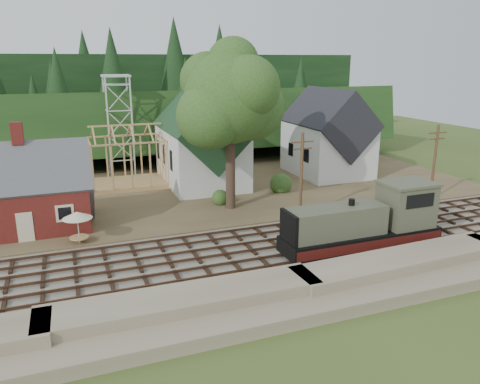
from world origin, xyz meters
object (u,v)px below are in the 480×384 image
object	(u,v)px
car_blue	(72,219)
car_red	(356,174)
locomotive	(367,224)
patio_set	(77,217)

from	to	relation	value
car_blue	car_red	distance (m)	33.08
locomotive	car_red	distance (m)	22.12
car_red	patio_set	xyz separation A→B (m)	(-32.23, -9.95, 1.62)
car_blue	patio_set	size ratio (longest dim) A/B	1.29
patio_set	car_red	bearing A→B (deg)	17.15
locomotive	car_red	world-z (taller)	locomotive
locomotive	car_blue	distance (m)	24.62
locomotive	car_blue	world-z (taller)	locomotive
locomotive	patio_set	distance (m)	22.23
locomotive	patio_set	xyz separation A→B (m)	(-20.44, 8.72, 0.28)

